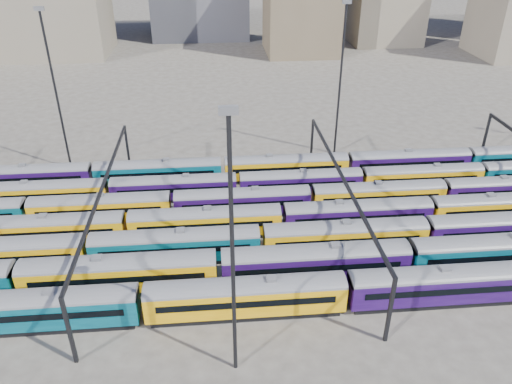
{
  "coord_description": "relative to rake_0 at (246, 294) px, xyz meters",
  "views": [
    {
      "loc": [
        -6.05,
        -54.74,
        37.22
      ],
      "look_at": [
        -0.56,
        5.86,
        3.0
      ],
      "focal_mm": 35.0,
      "sensor_mm": 36.0,
      "label": 1
    }
  ],
  "objects": [
    {
      "name": "rake_3",
      "position": [
        -4.14,
        15.0,
        -0.17
      ],
      "size": [
        99.84,
        2.93,
        4.92
      ],
      "color": "black",
      "rests_on": "ground"
    },
    {
      "name": "rake_5",
      "position": [
        -8.71,
        25.0,
        -0.35
      ],
      "size": [
        130.56,
        2.73,
        4.58
      ],
      "color": "black",
      "rests_on": "ground"
    },
    {
      "name": "mast_1",
      "position": [
        -26.48,
        37.0,
        11.22
      ],
      "size": [
        1.4,
        0.5,
        25.6
      ],
      "color": "black",
      "rests_on": "ground"
    },
    {
      "name": "mast_3",
      "position": [
        18.52,
        39.0,
        11.22
      ],
      "size": [
        1.4,
        0.5,
        25.6
      ],
      "color": "black",
      "rests_on": "ground"
    },
    {
      "name": "rake_6",
      "position": [
        -1.39,
        30.0,
        -0.19
      ],
      "size": [
        118.89,
        2.9,
        4.88
      ],
      "color": "black",
      "rests_on": "ground"
    },
    {
      "name": "rake_1",
      "position": [
        8.31,
        5.0,
        0.07
      ],
      "size": [
        152.86,
        3.19,
        5.38
      ],
      "color": "black",
      "rests_on": "ground"
    },
    {
      "name": "gantry_1",
      "position": [
        -16.48,
        15.0,
        4.04
      ],
      "size": [
        0.35,
        40.35,
        8.03
      ],
      "color": "black",
      "rests_on": "ground"
    },
    {
      "name": "rake_0",
      "position": [
        0.0,
        0.0,
        0.0
      ],
      "size": [
        106.23,
        3.11,
        5.24
      ],
      "color": "black",
      "rests_on": "ground"
    },
    {
      "name": "gantry_2",
      "position": [
        13.52,
        15.0,
        4.04
      ],
      "size": [
        0.35,
        40.35,
        8.03
      ],
      "color": "black",
      "rests_on": "ground"
    },
    {
      "name": "rake_4",
      "position": [
        -8.69,
        20.0,
        -0.27
      ],
      "size": [
        115.55,
        2.82,
        4.74
      ],
      "color": "black",
      "rests_on": "ground"
    },
    {
      "name": "mast_2",
      "position": [
        -1.48,
        -7.0,
        11.22
      ],
      "size": [
        1.4,
        0.5,
        25.6
      ],
      "color": "black",
      "rests_on": "ground"
    },
    {
      "name": "ground",
      "position": [
        3.52,
        15.0,
        -2.75
      ],
      "size": [
        500.0,
        500.0,
        0.0
      ],
      "primitive_type": "plane",
      "color": "#45403A",
      "rests_on": "ground"
    },
    {
      "name": "rake_2",
      "position": [
        -7.71,
        10.0,
        -0.09
      ],
      "size": [
        103.01,
        3.02,
        5.08
      ],
      "color": "black",
      "rests_on": "ground"
    }
  ]
}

